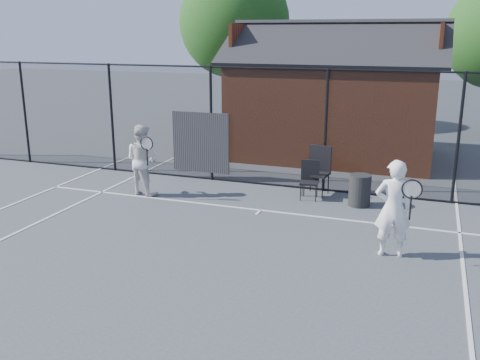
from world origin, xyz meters
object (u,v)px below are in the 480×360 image
(player_front, at_px, (393,208))
(chair_left, at_px, (317,172))
(player_back, at_px, (142,160))
(chair_right, at_px, (309,181))
(clubhouse, at_px, (334,105))
(waste_bin, at_px, (360,190))

(player_front, bearing_deg, chair_left, 122.21)
(player_back, relative_size, chair_left, 1.48)
(player_back, distance_m, chair_right, 4.03)
(player_front, xyz_separation_m, chair_left, (-1.99, 3.17, -0.30))
(clubhouse, height_order, chair_right, clubhouse)
(waste_bin, bearing_deg, player_front, -71.41)
(player_back, xyz_separation_m, chair_left, (3.99, 1.35, -0.28))
(chair_left, distance_m, chair_right, 0.44)
(player_front, relative_size, chair_left, 1.51)
(player_front, height_order, player_back, player_front)
(clubhouse, height_order, player_front, clubhouse)
(clubhouse, relative_size, chair_left, 5.66)
(clubhouse, bearing_deg, chair_right, -86.23)
(player_front, distance_m, chair_left, 3.75)
(player_back, xyz_separation_m, waste_bin, (5.09, 0.85, -0.49))
(player_front, distance_m, waste_bin, 2.86)
(player_front, xyz_separation_m, chair_right, (-2.08, 2.76, -0.43))
(chair_left, relative_size, waste_bin, 1.59)
(chair_left, bearing_deg, waste_bin, -17.79)
(chair_right, relative_size, waste_bin, 1.23)
(clubhouse, distance_m, waste_bin, 5.28)
(chair_right, xyz_separation_m, waste_bin, (1.19, -0.09, -0.08))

